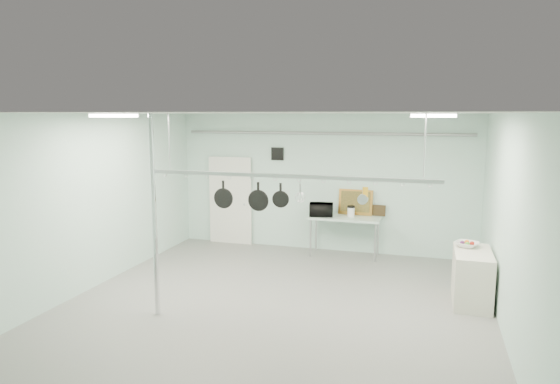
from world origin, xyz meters
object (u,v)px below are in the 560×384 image
(pot_rack, at_px, (287,174))
(skillet_mid, at_px, (258,196))
(skillet_right, at_px, (281,195))
(prep_table, at_px, (345,220))
(side_cabinet, at_px, (472,277))
(coffee_canister, at_px, (351,212))
(chrome_pole, at_px, (154,217))
(skillet_left, at_px, (223,195))
(fruit_bowl, at_px, (467,244))
(microwave, at_px, (321,210))

(pot_rack, xyz_separation_m, skillet_mid, (-0.49, 0.00, -0.38))
(pot_rack, relative_size, skillet_right, 12.61)
(prep_table, distance_m, side_cabinet, 3.39)
(side_cabinet, bearing_deg, pot_rack, -159.55)
(pot_rack, height_order, coffee_canister, pot_rack)
(pot_rack, bearing_deg, prep_table, 83.09)
(chrome_pole, height_order, skillet_left, chrome_pole)
(fruit_bowl, bearing_deg, side_cabinet, -71.18)
(chrome_pole, distance_m, prep_table, 4.85)
(chrome_pole, xyz_separation_m, skillet_mid, (1.41, 0.90, 0.25))
(skillet_right, bearing_deg, pot_rack, -6.23)
(chrome_pole, height_order, pot_rack, chrome_pole)
(prep_table, relative_size, side_cabinet, 1.33)
(chrome_pole, xyz_separation_m, coffee_canister, (2.43, 4.24, -0.59))
(prep_table, relative_size, skillet_mid, 3.36)
(chrome_pole, height_order, skillet_right, chrome_pole)
(prep_table, bearing_deg, microwave, -171.13)
(prep_table, height_order, skillet_mid, skillet_mid)
(fruit_bowl, relative_size, skillet_left, 0.81)
(side_cabinet, bearing_deg, skillet_left, -164.86)
(side_cabinet, xyz_separation_m, skillet_left, (-4.06, -1.10, 1.40))
(coffee_canister, distance_m, skillet_right, 3.51)
(skillet_mid, relative_size, skillet_right, 1.25)
(prep_table, height_order, microwave, microwave)
(prep_table, relative_size, skillet_right, 4.20)
(chrome_pole, height_order, skillet_mid, chrome_pole)
(chrome_pole, bearing_deg, fruit_bowl, 25.42)
(fruit_bowl, relative_size, skillet_right, 1.01)
(microwave, xyz_separation_m, skillet_right, (0.01, -3.22, 0.84))
(microwave, bearing_deg, skillet_mid, 72.51)
(chrome_pole, bearing_deg, skillet_mid, 32.63)
(chrome_pole, relative_size, skillet_mid, 6.72)
(skillet_right, bearing_deg, fruit_bowl, 18.41)
(pot_rack, relative_size, fruit_bowl, 12.54)
(fruit_bowl, xyz_separation_m, skillet_right, (-2.97, -1.36, 0.95))
(chrome_pole, height_order, coffee_canister, chrome_pole)
(side_cabinet, bearing_deg, chrome_pole, -157.59)
(microwave, xyz_separation_m, skillet_left, (-0.99, -3.22, 0.80))
(chrome_pole, xyz_separation_m, side_cabinet, (4.85, 2.00, -1.15))
(microwave, bearing_deg, fruit_bowl, 137.20)
(microwave, height_order, skillet_mid, skillet_mid)
(skillet_mid, bearing_deg, skillet_right, 0.84)
(coffee_canister, xyz_separation_m, fruit_bowl, (2.33, -1.98, -0.06))
(coffee_canister, xyz_separation_m, skillet_mid, (-1.02, -3.34, 0.84))
(pot_rack, height_order, skillet_right, pot_rack)
(side_cabinet, distance_m, fruit_bowl, 0.57)
(side_cabinet, height_order, pot_rack, pot_rack)
(prep_table, xyz_separation_m, pot_rack, (-0.40, -3.30, 1.40))
(microwave, relative_size, fruit_bowl, 1.38)
(prep_table, height_order, skillet_left, skillet_left)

